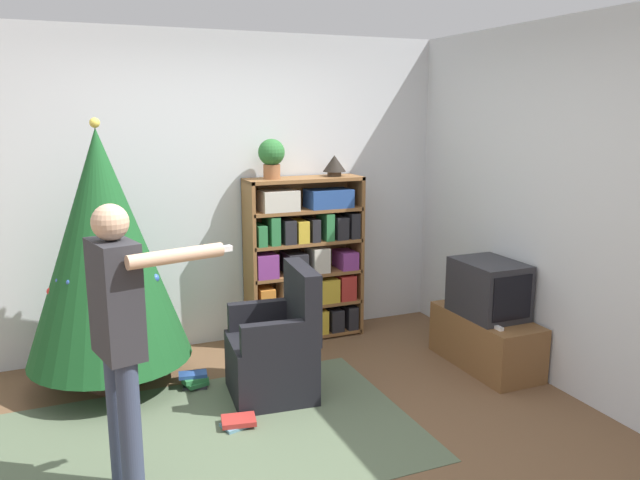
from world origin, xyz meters
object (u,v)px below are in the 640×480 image
(bookshelf, at_px, (305,261))
(table_lamp, at_px, (334,164))
(christmas_tree, at_px, (104,247))
(armchair, at_px, (277,351))
(potted_plant, at_px, (272,156))
(television, at_px, (489,289))
(standing_person, at_px, (120,330))

(bookshelf, height_order, table_lamp, table_lamp)
(christmas_tree, height_order, table_lamp, christmas_tree)
(armchair, xyz_separation_m, potted_plant, (0.32, 1.00, 1.28))
(bookshelf, height_order, television, bookshelf)
(standing_person, distance_m, potted_plant, 2.40)
(armchair, height_order, standing_person, standing_person)
(table_lamp, bearing_deg, television, -55.70)
(bookshelf, distance_m, christmas_tree, 1.74)
(christmas_tree, distance_m, potted_plant, 1.54)
(bookshelf, relative_size, christmas_tree, 0.73)
(standing_person, height_order, potted_plant, potted_plant)
(television, relative_size, standing_person, 0.36)
(table_lamp, bearing_deg, christmas_tree, -168.50)
(bookshelf, relative_size, armchair, 1.54)
(bookshelf, xyz_separation_m, armchair, (-0.60, -0.99, -0.36))
(standing_person, relative_size, potted_plant, 4.69)
(standing_person, relative_size, table_lamp, 7.72)
(standing_person, bearing_deg, bookshelf, 123.31)
(armchair, relative_size, potted_plant, 2.80)
(bookshelf, distance_m, potted_plant, 0.96)
(potted_plant, bearing_deg, bookshelf, -2.44)
(christmas_tree, relative_size, standing_person, 1.25)
(christmas_tree, xyz_separation_m, table_lamp, (1.94, 0.39, 0.48))
(christmas_tree, bearing_deg, standing_person, -91.31)
(television, height_order, potted_plant, potted_plant)
(christmas_tree, distance_m, standing_person, 1.43)
(bookshelf, distance_m, television, 1.57)
(armchair, bearing_deg, standing_person, -47.88)
(christmas_tree, relative_size, table_lamp, 9.63)
(television, distance_m, christmas_tree, 2.86)
(bookshelf, height_order, standing_person, standing_person)
(christmas_tree, bearing_deg, armchair, -29.85)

